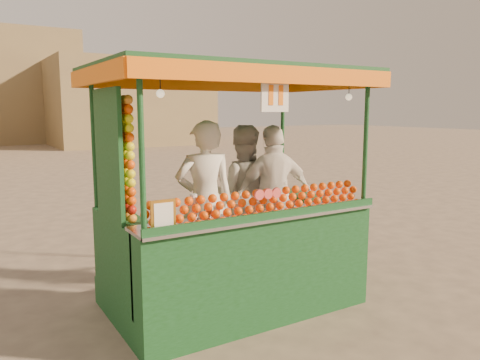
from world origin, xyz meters
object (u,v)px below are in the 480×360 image
juice_cart (231,233)px  vendor_right (274,196)px  vendor_left (205,202)px  vendor_middle (242,194)px

juice_cart → vendor_right: bearing=19.2°
vendor_right → vendor_left: bearing=13.9°
juice_cart → vendor_left: juice_cart is taller
vendor_left → vendor_right: size_ratio=1.04×
vendor_middle → vendor_right: 0.39m
vendor_left → vendor_middle: bearing=-139.6°
vendor_middle → vendor_right: vendor_right is taller
juice_cart → vendor_middle: juice_cart is taller
vendor_middle → vendor_right: (0.26, -0.29, 0.00)m
juice_cart → vendor_right: size_ratio=1.70×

